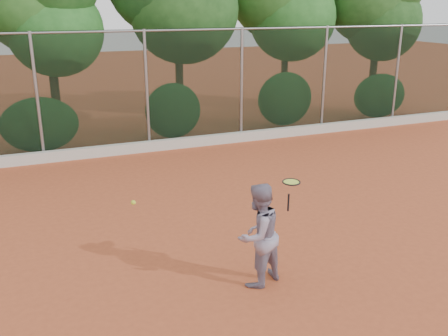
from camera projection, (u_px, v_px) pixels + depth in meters
name	position (u px, v px, depth m)	size (l,w,h in m)	color
ground	(245.00, 251.00, 8.83)	(80.00, 80.00, 0.00)	#AF4D29
concrete_curb	(151.00, 146.00, 14.79)	(24.00, 0.20, 0.30)	beige
tennis_player	(258.00, 235.00, 7.59)	(0.80, 0.62, 1.65)	gray
chainlink_fence	(147.00, 88.00, 14.42)	(24.09, 0.09, 3.50)	black
tennis_racket	(291.00, 184.00, 7.40)	(0.35, 0.35, 0.51)	black
tennis_ball_in_flight	(133.00, 203.00, 7.17)	(0.07, 0.07, 0.07)	#BCCF2F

